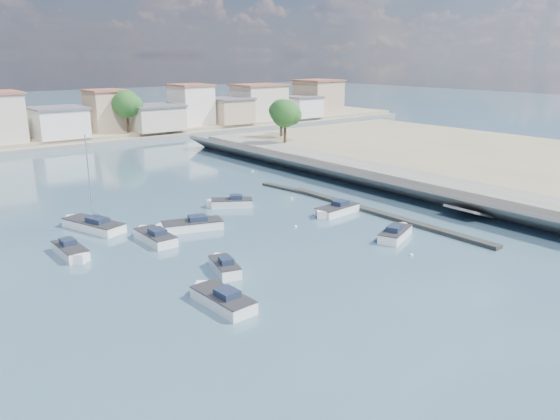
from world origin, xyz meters
The scene contains 18 objects.
ground centered at (0.00, 40.00, 0.00)m, with size 400.00×400.00×0.00m, color #335167.
seawall_walkway centered at (18.50, 13.00, 0.90)m, with size 5.00×90.00×1.80m, color slate.
seawall_embankment centered at (40.10, 12.99, 0.85)m, with size 49.65×90.00×2.90m.
breakwater centered at (6.90, 12.69, 0.17)m, with size 2.00×31.02×0.35m.
far_shore_land centered at (0.00, 92.00, 0.70)m, with size 160.00×40.00×1.40m, color gray.
far_shore_quay centered at (0.00, 71.00, 0.40)m, with size 160.00×2.50×0.80m, color slate.
far_town centered at (10.71, 76.92, 4.93)m, with size 113.01×12.80×8.35m.
shore_trees centered at (8.34, 68.11, 6.22)m, with size 74.56×38.32×7.92m.
motorboat_a centered at (-16.59, 2.59, 0.38)m, with size 2.16×5.53×1.48m.
motorboat_b centered at (-13.39, 7.20, 0.38)m, with size 2.41×4.17×1.48m.
motorboat_c centered at (-10.45, 17.72, 0.38)m, with size 6.14×3.69×1.48m.
motorboat_d centered at (3.73, 13.09, 0.38)m, with size 5.50×2.52×1.48m.
motorboat_e centered at (-14.39, 16.81, 0.38)m, with size 1.93×5.37×1.48m.
motorboat_f centered at (-3.10, 22.13, 0.38)m, with size 4.60×3.82×1.48m.
motorboat_g centered at (-21.24, 17.46, 0.38)m, with size 1.72×4.89×1.48m.
motorboat_h centered at (2.74, 4.39, 0.38)m, with size 4.90×3.27×1.48m.
sailboat centered at (-17.41, 23.56, 0.41)m, with size 4.13×7.13×9.00m.
mooring_buoys centered at (1.65, 16.05, 0.05)m, with size 12.17×34.86×0.33m.
Camera 1 is at (-33.55, -25.06, 15.49)m, focal length 35.00 mm.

